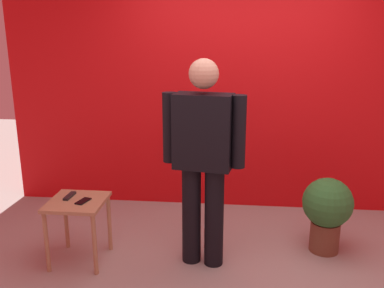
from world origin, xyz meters
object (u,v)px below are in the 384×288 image
(standing_person, at_px, (203,154))
(tv_remote, at_px, (70,196))
(cell_phone, at_px, (83,201))
(potted_plant, at_px, (327,209))
(side_table, at_px, (78,211))

(standing_person, height_order, tv_remote, standing_person)
(cell_phone, xyz_separation_m, potted_plant, (2.07, 0.40, -0.15))
(potted_plant, bearing_deg, standing_person, -164.68)
(side_table, height_order, cell_phone, cell_phone)
(side_table, xyz_separation_m, cell_phone, (0.06, -0.02, 0.10))
(side_table, xyz_separation_m, potted_plant, (2.13, 0.38, -0.05))
(standing_person, xyz_separation_m, cell_phone, (-0.99, -0.10, -0.40))
(cell_phone, bearing_deg, potted_plant, 26.99)
(standing_person, height_order, cell_phone, standing_person)
(side_table, xyz_separation_m, tv_remote, (-0.09, 0.06, 0.11))
(cell_phone, xyz_separation_m, tv_remote, (-0.15, 0.09, 0.01))
(cell_phone, relative_size, potted_plant, 0.21)
(tv_remote, height_order, potted_plant, potted_plant)
(tv_remote, bearing_deg, standing_person, 3.84)
(side_table, distance_m, tv_remote, 0.15)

